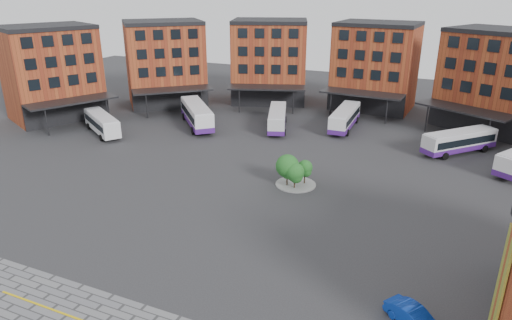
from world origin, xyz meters
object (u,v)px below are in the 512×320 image
at_px(bus_a, 102,122).
at_px(bus_b, 197,114).
at_px(blue_car, 414,318).
at_px(bus_d, 345,118).
at_px(bus_e, 459,141).
at_px(bus_c, 277,118).
at_px(tree_island, 293,170).

xyz_separation_m(bus_a, bus_b, (10.66, 8.86, 0.15)).
distance_m(bus_a, blue_car, 51.72).
bearing_deg(bus_d, blue_car, -71.86).
distance_m(bus_d, bus_e, 16.71).
bearing_deg(bus_c, bus_a, -169.87).
height_order(bus_b, bus_c, bus_b).
bearing_deg(bus_b, bus_a, 177.93).
bearing_deg(bus_a, tree_island, -68.82).
distance_m(bus_a, bus_c, 25.74).
height_order(bus_a, blue_car, bus_a).
distance_m(bus_b, bus_e, 37.22).
relative_size(tree_island, bus_c, 0.41).
bearing_deg(bus_b, bus_e, -36.69).
height_order(bus_e, blue_car, bus_e).
bearing_deg(bus_d, bus_c, -157.11).
xyz_separation_m(bus_d, blue_car, (14.33, -40.44, -1.00)).
distance_m(tree_island, bus_c, 21.14).
distance_m(bus_c, blue_car, 43.28).
bearing_deg(bus_b, blue_car, -84.38).
relative_size(tree_island, bus_d, 0.40).
distance_m(bus_a, bus_b, 13.86).
bearing_deg(bus_a, blue_car, -84.60).
xyz_separation_m(bus_b, bus_e, (37.07, 3.32, -0.25)).
relative_size(bus_c, bus_d, 0.97).
height_order(bus_c, bus_d, bus_d).
relative_size(bus_a, bus_d, 0.89).
xyz_separation_m(bus_e, blue_car, (-1.72, -35.79, -0.95)).
xyz_separation_m(bus_a, bus_c, (22.41, 12.66, -0.11)).
bearing_deg(bus_c, bus_e, -20.43).
bearing_deg(bus_c, bus_d, 4.92).
bearing_deg(tree_island, bus_b, 144.01).
bearing_deg(blue_car, bus_c, 67.53).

